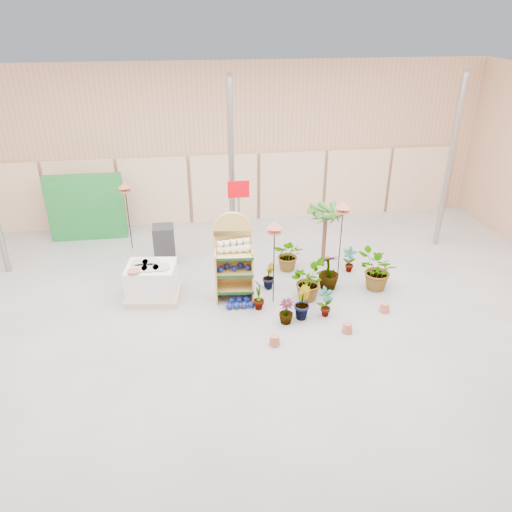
{
  "coord_description": "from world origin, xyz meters",
  "views": [
    {
      "loc": [
        -1.03,
        -7.89,
        5.84
      ],
      "look_at": [
        0.3,
        1.5,
        1.0
      ],
      "focal_mm": 35.0,
      "sensor_mm": 36.0,
      "label": 1
    }
  ],
  "objects_px": {
    "display_shelf": "(233,260)",
    "potted_plant_2": "(307,280)",
    "pallet_stack": "(152,282)",
    "bird_table_front": "(274,228)"
  },
  "relations": [
    {
      "from": "bird_table_front",
      "to": "potted_plant_2",
      "type": "xyz_separation_m",
      "value": [
        0.76,
        0.05,
        -1.32
      ]
    },
    {
      "from": "pallet_stack",
      "to": "potted_plant_2",
      "type": "bearing_deg",
      "value": -0.9
    },
    {
      "from": "bird_table_front",
      "to": "potted_plant_2",
      "type": "bearing_deg",
      "value": 3.65
    },
    {
      "from": "display_shelf",
      "to": "pallet_stack",
      "type": "bearing_deg",
      "value": -179.66
    },
    {
      "from": "display_shelf",
      "to": "bird_table_front",
      "type": "distance_m",
      "value": 1.25
    },
    {
      "from": "bird_table_front",
      "to": "pallet_stack",
      "type": "bearing_deg",
      "value": 168.4
    },
    {
      "from": "display_shelf",
      "to": "potted_plant_2",
      "type": "bearing_deg",
      "value": -6.68
    },
    {
      "from": "bird_table_front",
      "to": "potted_plant_2",
      "type": "distance_m",
      "value": 1.52
    },
    {
      "from": "pallet_stack",
      "to": "bird_table_front",
      "type": "xyz_separation_m",
      "value": [
        2.59,
        -0.53,
        1.36
      ]
    },
    {
      "from": "potted_plant_2",
      "to": "pallet_stack",
      "type": "bearing_deg",
      "value": 171.78
    }
  ]
}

